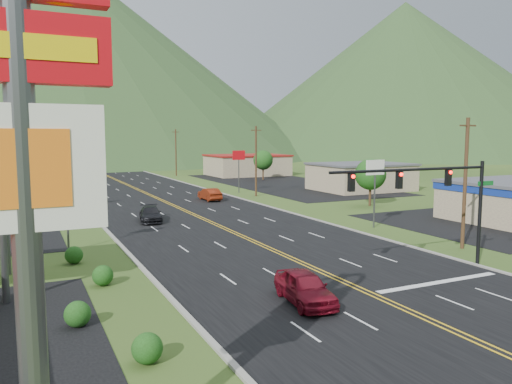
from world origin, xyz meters
name	(u,v)px	position (x,y,z in m)	size (l,w,h in m)	color
pylon_sign	(20,104)	(-17.00, 2.00, 9.30)	(4.32, 0.60, 14.00)	#59595E
traffic_signal	(436,189)	(6.48, 14.00, 5.33)	(13.10, 0.43, 7.00)	black
streetlight_west	(59,159)	(-11.68, 70.00, 5.18)	(3.28, 0.25, 9.00)	#59595E
building_east_mid	(361,177)	(32.00, 55.00, 2.16)	(14.40, 11.40, 4.30)	#C4B288
building_east_far	(247,165)	(28.00, 90.00, 2.26)	(16.40, 12.40, 4.50)	#C4B288
pole_sign_west_a	(66,185)	(-14.00, 30.00, 5.05)	(2.00, 0.18, 6.40)	#59595E
pole_sign_west_b	(49,167)	(-14.00, 52.00, 5.05)	(2.00, 0.18, 6.40)	#59595E
pole_sign_east_a	(375,174)	(13.00, 28.00, 5.05)	(2.00, 0.18, 6.40)	#59595E
pole_sign_east_b	(239,159)	(13.00, 60.00, 5.05)	(2.00, 0.18, 6.40)	#59595E
tree_east_a	(371,174)	(22.00, 40.00, 3.89)	(3.84, 3.84, 5.82)	#382314
tree_east_b	(263,160)	(26.00, 78.00, 3.89)	(3.84, 3.84, 5.82)	#382314
utility_pole_a	(465,182)	(13.50, 18.00, 5.13)	(1.60, 0.28, 10.00)	#382314
utility_pole_b	(256,160)	(13.50, 55.00, 5.13)	(1.60, 0.28, 10.00)	#382314
utility_pole_c	(176,152)	(13.50, 95.00, 5.13)	(1.60, 0.28, 10.00)	#382314
utility_pole_d	(136,148)	(13.50, 135.00, 5.13)	(1.60, 0.28, 10.00)	#382314
mountain_n	(58,54)	(0.00, 220.00, 42.50)	(220.00, 220.00, 85.00)	#203F1C
mountain_ne	(403,79)	(147.84, 176.19, 35.00)	(180.00, 180.00, 70.00)	#203F1C
car_red_near	(305,288)	(-4.05, 12.28, 0.84)	(1.97, 4.91, 1.67)	maroon
car_dark_mid	(151,215)	(-5.34, 40.16, 0.74)	(2.07, 5.09, 1.48)	black
car_red_far	(210,194)	(5.78, 53.21, 0.82)	(1.73, 4.95, 1.63)	maroon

